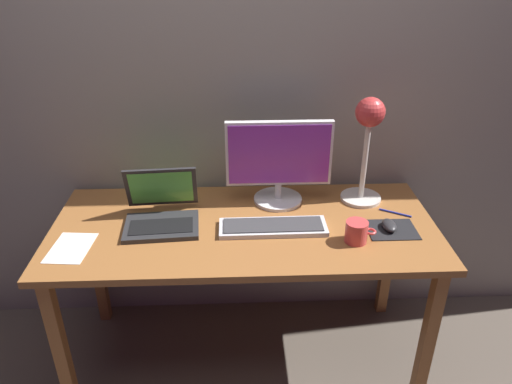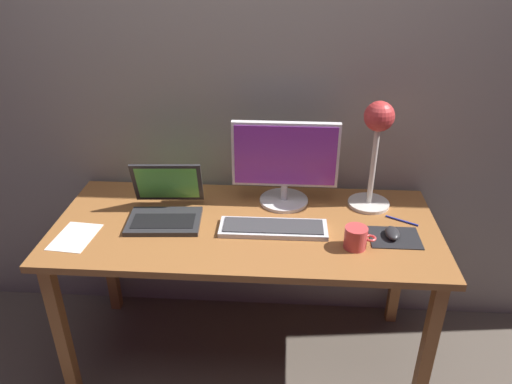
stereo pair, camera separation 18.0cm
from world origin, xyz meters
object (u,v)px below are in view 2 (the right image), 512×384
at_px(desk_lamp, 377,137).
at_px(mouse, 392,233).
at_px(keyboard_main, 273,228).
at_px(monitor, 285,161).
at_px(laptop, 166,203).
at_px(coffee_mug, 356,238).
at_px(pen, 402,221).

bearing_deg(desk_lamp, mouse, -77.69).
relative_size(keyboard_main, desk_lamp, 0.92).
relative_size(desk_lamp, mouse, 4.98).
relative_size(monitor, laptop, 1.44).
bearing_deg(coffee_mug, pen, 43.20).
distance_m(monitor, pen, 0.55).
xyz_separation_m(monitor, desk_lamp, (0.38, -0.00, 0.12)).
height_order(keyboard_main, mouse, mouse).
bearing_deg(coffee_mug, monitor, 129.40).
bearing_deg(keyboard_main, monitor, 80.69).
bearing_deg(mouse, coffee_mug, -152.70).
bearing_deg(coffee_mug, laptop, 166.25).
height_order(desk_lamp, coffee_mug, desk_lamp).
height_order(keyboard_main, pen, keyboard_main).
bearing_deg(coffee_mug, desk_lamp, 73.99).
bearing_deg(monitor, pen, -15.28).
bearing_deg(monitor, keyboard_main, -99.31).
xyz_separation_m(keyboard_main, mouse, (0.48, -0.02, 0.01)).
bearing_deg(laptop, monitor, 16.71).
bearing_deg(laptop, keyboard_main, -11.25).
height_order(mouse, pen, mouse).
relative_size(laptop, coffee_mug, 2.60).
xyz_separation_m(mouse, coffee_mug, (-0.15, -0.08, 0.02)).
bearing_deg(desk_lamp, coffee_mug, -106.01).
bearing_deg(pen, laptop, -179.20).
relative_size(monitor, pen, 3.30).
bearing_deg(keyboard_main, mouse, -2.39).
xyz_separation_m(laptop, desk_lamp, (0.88, 0.15, 0.26)).
height_order(monitor, laptop, monitor).
relative_size(laptop, desk_lamp, 0.67).
distance_m(laptop, mouse, 0.94).
height_order(laptop, coffee_mug, laptop).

